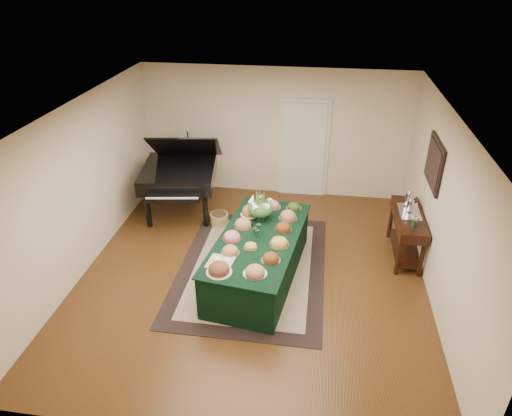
# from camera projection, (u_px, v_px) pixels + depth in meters

# --- Properties ---
(ground) EXTENTS (6.00, 6.00, 0.00)m
(ground) POSITION_uv_depth(u_px,v_px,m) (253.00, 272.00, 7.52)
(ground) COLOR #311B0B
(ground) RESTS_ON ground
(area_rug) EXTENTS (2.39, 3.35, 0.01)m
(area_rug) POSITION_uv_depth(u_px,v_px,m) (252.00, 267.00, 7.64)
(area_rug) COLOR black
(area_rug) RESTS_ON ground
(kitchen_doorway) EXTENTS (1.05, 0.07, 2.10)m
(kitchen_doorway) POSITION_uv_depth(u_px,v_px,m) (303.00, 150.00, 9.51)
(kitchen_doorway) COLOR silver
(kitchen_doorway) RESTS_ON ground
(buffet_table) EXTENTS (1.51, 2.65, 0.76)m
(buffet_table) POSITION_uv_depth(u_px,v_px,m) (259.00, 257.00, 7.24)
(buffet_table) COLOR black
(buffet_table) RESTS_ON ground
(food_platters) EXTENTS (1.20, 2.28, 0.15)m
(food_platters) POSITION_uv_depth(u_px,v_px,m) (257.00, 233.00, 7.06)
(food_platters) COLOR silver
(food_platters) RESTS_ON buffet_table
(cutting_board) EXTENTS (0.40, 0.40, 0.10)m
(cutting_board) POSITION_uv_depth(u_px,v_px,m) (221.00, 260.00, 6.46)
(cutting_board) COLOR tan
(cutting_board) RESTS_ON buffet_table
(green_goblets) EXTENTS (0.11, 0.24, 0.18)m
(green_goblets) POSITION_uv_depth(u_px,v_px,m) (257.00, 232.00, 7.01)
(green_goblets) COLOR #163723
(green_goblets) RESTS_ON buffet_table
(floral_centerpiece) EXTENTS (0.43, 0.43, 0.43)m
(floral_centerpiece) POSITION_uv_depth(u_px,v_px,m) (260.00, 206.00, 7.42)
(floral_centerpiece) COLOR #163723
(floral_centerpiece) RESTS_ON buffet_table
(grand_piano) EXTENTS (1.66, 1.85, 1.72)m
(grand_piano) POSITION_uv_depth(u_px,v_px,m) (179.00, 173.00, 8.88)
(grand_piano) COLOR black
(grand_piano) RESTS_ON ground
(wicker_basket) EXTENTS (0.35, 0.35, 0.22)m
(wicker_basket) POSITION_uv_depth(u_px,v_px,m) (219.00, 219.00, 8.82)
(wicker_basket) COLOR olive
(wicker_basket) RESTS_ON ground
(mahogany_sideboard) EXTENTS (0.45, 1.34, 0.82)m
(mahogany_sideboard) POSITION_uv_depth(u_px,v_px,m) (408.00, 224.00, 7.65)
(mahogany_sideboard) COLOR black
(mahogany_sideboard) RESTS_ON ground
(tea_service) EXTENTS (0.34, 0.58, 0.30)m
(tea_service) POSITION_uv_depth(u_px,v_px,m) (409.00, 203.00, 7.64)
(tea_service) COLOR silver
(tea_service) RESTS_ON mahogany_sideboard
(pink_bouquet) EXTENTS (0.16, 0.16, 0.21)m
(pink_bouquet) POSITION_uv_depth(u_px,v_px,m) (415.00, 219.00, 7.15)
(pink_bouquet) COLOR #163723
(pink_bouquet) RESTS_ON mahogany_sideboard
(wall_painting) EXTENTS (0.05, 0.95, 0.75)m
(wall_painting) POSITION_uv_depth(u_px,v_px,m) (434.00, 163.00, 7.07)
(wall_painting) COLOR black
(wall_painting) RESTS_ON ground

